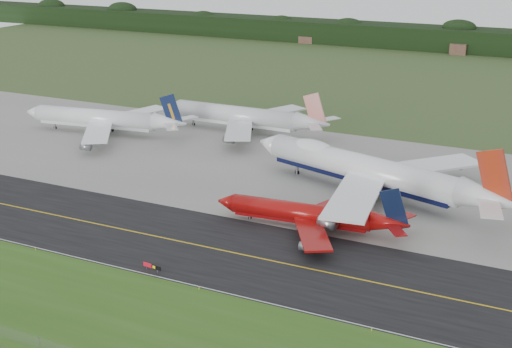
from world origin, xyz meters
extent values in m
plane|color=#344D24|center=(0.00, 0.00, 0.00)|extent=(600.00, 600.00, 0.00)
cube|color=#305519|center=(0.00, -35.00, 0.01)|extent=(400.00, 30.00, 0.01)
cube|color=black|center=(0.00, -4.00, 0.01)|extent=(400.00, 32.00, 0.02)
cube|color=gray|center=(0.00, 51.00, 0.01)|extent=(400.00, 78.00, 0.01)
cube|color=gold|center=(0.00, -4.00, 0.03)|extent=(400.00, 0.40, 0.00)
cube|color=silver|center=(0.00, -19.50, 0.03)|extent=(400.00, 0.25, 0.00)
cube|color=black|center=(0.00, 275.00, 6.00)|extent=(700.00, 24.00, 12.00)
cylinder|color=white|center=(16.51, 40.56, 6.51)|extent=(52.52, 22.16, 6.72)
cube|color=black|center=(16.51, 40.56, 4.33)|extent=(49.50, 19.77, 2.35)
cone|color=white|center=(-11.91, 49.42, 6.51)|extent=(8.32, 8.38, 6.72)
cone|color=white|center=(48.44, 30.61, 7.01)|extent=(15.33, 10.57, 6.72)
ellipsoid|color=white|center=(2.36, 44.97, 8.36)|extent=(14.79, 9.53, 4.28)
cube|color=white|center=(20.82, 23.53, 5.33)|extent=(13.48, 30.96, 0.58)
cube|color=white|center=(29.74, 52.12, 5.33)|extent=(27.23, 28.58, 0.58)
cube|color=#AC2D13|center=(49.15, 30.38, 11.58)|extent=(9.38, 3.39, 13.92)
cylinder|color=gray|center=(17.08, 25.38, 3.50)|extent=(4.34, 3.79, 2.82)
cylinder|color=gray|center=(25.60, 52.73, 3.50)|extent=(4.34, 3.79, 2.82)
cylinder|color=gray|center=(19.00, 11.14, 3.50)|extent=(4.34, 3.79, 2.82)
cylinder|color=gray|center=(35.27, 63.35, 3.50)|extent=(4.34, 3.79, 2.82)
cylinder|color=black|center=(-2.69, 46.54, 0.60)|extent=(1.32, 0.88, 1.21)
cylinder|color=slate|center=(19.45, 35.77, 2.25)|extent=(1.18, 1.18, 4.49)
cylinder|color=black|center=(19.45, 35.77, 0.60)|extent=(1.33, 0.94, 1.21)
cylinder|color=slate|center=(21.65, 42.83, 2.25)|extent=(1.18, 1.18, 4.49)
cylinder|color=black|center=(21.65, 42.83, 0.60)|extent=(1.33, 0.94, 1.21)
cylinder|color=#920B0A|center=(11.63, 14.18, 3.42)|extent=(31.25, 6.87, 4.20)
cube|color=maroon|center=(11.63, 14.18, 2.06)|extent=(29.62, 5.69, 1.47)
cone|color=#920B0A|center=(-5.74, 12.66, 3.42)|extent=(4.23, 4.52, 4.20)
cone|color=#920B0A|center=(31.15, 15.88, 3.74)|extent=(8.52, 4.89, 4.20)
cube|color=#920B0A|center=(17.68, 6.04, 2.69)|extent=(13.48, 17.76, 0.47)
cube|color=#920B0A|center=(16.18, 23.24, 2.69)|extent=(11.17, 18.14, 0.47)
cube|color=black|center=(31.74, 15.93, 6.90)|extent=(6.63, 0.91, 9.55)
cylinder|color=gray|center=(17.73, 1.90, 1.54)|extent=(2.44, 1.95, 1.76)
cylinder|color=gray|center=(15.51, 27.33, 1.54)|extent=(2.44, 1.95, 1.76)
cylinder|color=black|center=(-0.10, 13.15, 0.38)|extent=(0.78, 0.40, 0.76)
cylinder|color=slate|center=(14.30, 12.09, 1.08)|extent=(0.64, 0.64, 2.16)
cylinder|color=black|center=(14.30, 12.09, 0.38)|extent=(0.79, 0.44, 0.76)
cylinder|color=slate|center=(13.90, 16.69, 1.08)|extent=(0.64, 0.64, 2.16)
cylinder|color=black|center=(13.90, 16.69, 0.38)|extent=(0.79, 0.44, 0.76)
cylinder|color=white|center=(-76.08, 56.33, 5.09)|extent=(40.97, 11.19, 5.46)
cube|color=white|center=(-76.08, 56.33, 3.32)|extent=(38.76, 9.55, 1.91)
cone|color=white|center=(-98.68, 53.08, 5.09)|extent=(5.80, 6.13, 5.46)
cone|color=white|center=(-50.68, 59.99, 5.50)|extent=(11.38, 6.93, 5.46)
cube|color=white|center=(-67.07, 45.37, 4.14)|extent=(19.42, 24.32, 0.48)
cube|color=white|center=(-70.53, 69.39, 4.14)|extent=(14.03, 25.35, 0.48)
cube|color=#0D183B|center=(-50.08, 60.08, 9.11)|extent=(7.62, 1.52, 11.01)
cylinder|color=gray|center=(-70.29, 45.44, 2.65)|extent=(3.28, 2.69, 2.29)
cylinder|color=gray|center=(-73.60, 68.41, 2.65)|extent=(3.28, 2.69, 2.29)
cylinder|color=gray|center=(-63.92, 35.69, 2.65)|extent=(3.28, 2.69, 2.29)
cylinder|color=gray|center=(-70.24, 79.56, 2.65)|extent=(3.28, 2.69, 2.29)
cylinder|color=black|center=(-91.35, 54.13, 0.49)|extent=(1.04, 0.58, 0.98)
cylinder|color=slate|center=(-72.43, 53.82, 1.73)|extent=(0.87, 0.87, 3.46)
cylinder|color=black|center=(-72.43, 53.82, 0.49)|extent=(1.04, 0.63, 0.98)
cylinder|color=slate|center=(-73.29, 59.76, 1.73)|extent=(0.87, 0.87, 3.46)
cylinder|color=black|center=(-73.29, 59.76, 0.49)|extent=(1.04, 0.63, 0.98)
cylinder|color=silver|center=(-37.10, 77.63, 5.42)|extent=(41.94, 5.98, 5.82)
cube|color=white|center=(-37.10, 77.63, 3.53)|extent=(39.84, 4.52, 2.04)
cone|color=silver|center=(-60.68, 77.72, 5.42)|extent=(5.26, 5.84, 5.82)
cone|color=silver|center=(-10.61, 77.53, 5.86)|extent=(11.08, 5.86, 5.82)
cube|color=silver|center=(-29.80, 65.60, 4.40)|extent=(16.93, 24.97, 0.52)
cube|color=silver|center=(-29.71, 89.61, 4.40)|extent=(17.08, 24.95, 0.52)
cube|color=red|center=(-9.96, 77.53, 9.64)|extent=(8.03, 0.50, 11.57)
cylinder|color=gray|center=(-30.17, 59.86, 2.81)|extent=(3.19, 2.46, 2.45)
cylinder|color=gray|center=(-30.03, 95.35, 2.81)|extent=(3.19, 2.46, 2.45)
cylinder|color=black|center=(-53.03, 77.69, 0.52)|extent=(1.05, 0.48, 1.05)
cylinder|color=slate|center=(-33.76, 74.42, 1.84)|extent=(0.82, 0.82, 3.67)
cylinder|color=black|center=(-33.76, 74.42, 0.52)|extent=(1.05, 0.53, 1.05)
cylinder|color=slate|center=(-33.73, 80.82, 1.84)|extent=(0.82, 0.82, 3.67)
cylinder|color=black|center=(-33.73, 80.82, 0.52)|extent=(1.05, 0.53, 1.05)
cylinder|color=slate|center=(-6.79, -17.85, 0.31)|extent=(0.11, 0.11, 0.62)
cylinder|color=slate|center=(-4.16, -18.15, 0.31)|extent=(0.11, 0.11, 0.62)
cube|color=maroon|center=(-6.53, -17.88, 1.02)|extent=(1.95, 0.38, 0.80)
cube|color=black|center=(-4.86, -18.07, 1.02)|extent=(0.90, 0.26, 0.80)
cube|color=black|center=(-3.80, -18.19, 1.02)|extent=(1.07, 0.28, 0.80)
cylinder|color=yellow|center=(-31.89, -20.50, 0.25)|extent=(0.16, 0.16, 0.50)
cylinder|color=yellow|center=(6.35, -20.50, 0.25)|extent=(0.16, 0.16, 0.50)
cylinder|color=yellow|center=(38.51, -20.50, 0.25)|extent=(0.16, 0.16, 0.50)
camera|label=1|loc=(65.66, -119.15, 61.19)|focal=50.00mm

